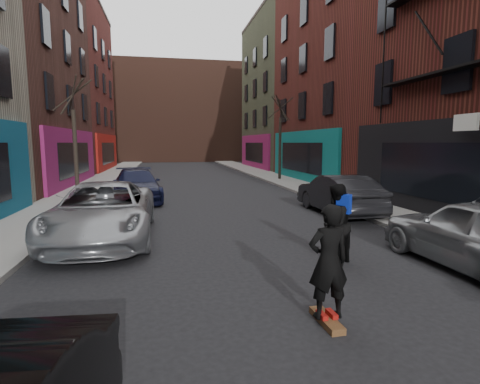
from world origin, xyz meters
name	(u,v)px	position (x,y,z in m)	size (l,w,h in m)	color
sidewalk_left	(111,175)	(-6.25, 30.00, 0.07)	(2.50, 84.00, 0.13)	gray
sidewalk_right	(260,173)	(6.25, 30.00, 0.07)	(2.50, 84.00, 0.13)	gray
buildings_right	(461,41)	(13.50, 16.00, 8.00)	(12.00, 56.00, 16.00)	#44251D
building_far	(177,114)	(0.00, 56.00, 7.00)	(40.00, 10.00, 14.00)	#47281E
tree_left_far	(74,129)	(-6.20, 18.00, 3.38)	(2.00, 2.00, 6.50)	black
tree_right_far	(280,131)	(6.20, 24.00, 3.53)	(2.00, 2.00, 6.80)	black
parked_left_far	(103,212)	(-3.58, 8.97, 0.80)	(2.64, 5.73, 1.59)	#9C9FA5
parked_left_end	(136,185)	(-3.20, 16.06, 0.74)	(2.06, 5.07, 1.47)	black
parked_right_far	(480,234)	(4.60, 4.71, 0.79)	(1.87, 4.64, 1.58)	gray
parked_right_end	(338,194)	(4.60, 11.31, 0.75)	(1.59, 4.55, 1.50)	black
skateboard	(327,320)	(0.47, 3.15, 0.05)	(0.22, 0.80, 0.10)	olive
skateboarder	(328,261)	(0.47, 3.15, 0.96)	(0.63, 0.41, 1.72)	black
pedestrian	(336,224)	(1.82, 5.74, 0.91)	(1.11, 1.08, 1.80)	black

